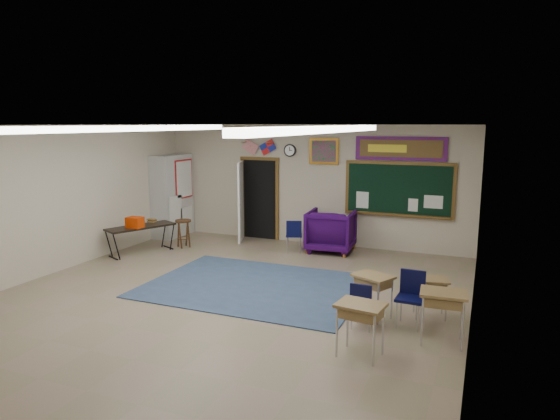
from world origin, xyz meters
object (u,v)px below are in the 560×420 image
at_px(student_desk_front_right, 430,295).
at_px(wingback_armchair, 331,231).
at_px(folding_table, 141,238).
at_px(student_desk_front_left, 373,294).
at_px(wooden_stool, 184,233).

bearing_deg(student_desk_front_right, wingback_armchair, 113.72).
xyz_separation_m(wingback_armchair, folding_table, (-4.07, -1.91, -0.14)).
relative_size(student_desk_front_left, wooden_stool, 1.04).
bearing_deg(wooden_stool, wingback_armchair, 16.49).
xyz_separation_m(student_desk_front_left, folding_table, (-5.88, 1.83, -0.03)).
distance_m(wingback_armchair, wooden_stool, 3.62).
bearing_deg(folding_table, student_desk_front_left, 7.16).
bearing_deg(wingback_armchair, student_desk_front_left, 111.65).
bearing_deg(wingback_armchair, student_desk_front_right, 124.03).
distance_m(student_desk_front_right, wooden_stool, 6.55).
bearing_deg(folding_table, wingback_armchair, 49.59).
distance_m(student_desk_front_left, student_desk_front_right, 0.92).
bearing_deg(student_desk_front_left, student_desk_front_right, 50.20).
relative_size(student_desk_front_right, wooden_stool, 0.92).
bearing_deg(wooden_stool, student_desk_front_right, -20.86).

